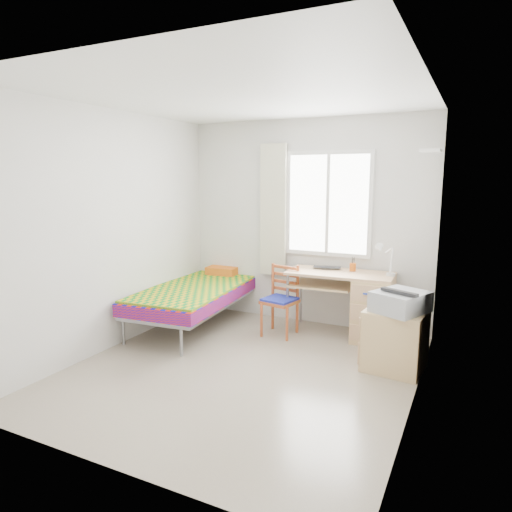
{
  "coord_description": "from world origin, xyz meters",
  "views": [
    {
      "loc": [
        1.99,
        -3.76,
        1.88
      ],
      "look_at": [
        -0.12,
        0.55,
        1.05
      ],
      "focal_mm": 32.0,
      "sensor_mm": 36.0,
      "label": 1
    }
  ],
  "objects": [
    {
      "name": "chair",
      "position": [
        -0.07,
        1.15,
        0.48
      ],
      "size": [
        0.42,
        0.42,
        0.84
      ],
      "rotation": [
        0.0,
        0.0,
        -0.19
      ],
      "color": "#A65820",
      "rests_on": "floor"
    },
    {
      "name": "wall_right",
      "position": [
        1.6,
        0.0,
        1.3
      ],
      "size": [
        0.0,
        3.5,
        3.5
      ],
      "primitive_type": "plane",
      "rotation": [
        1.57,
        0.0,
        -1.57
      ],
      "color": "silver",
      "rests_on": "ground"
    },
    {
      "name": "floor",
      "position": [
        0.0,
        0.0,
        0.0
      ],
      "size": [
        3.5,
        3.5,
        0.0
      ],
      "primitive_type": "plane",
      "color": "#BCAD93",
      "rests_on": "ground"
    },
    {
      "name": "ceiling",
      "position": [
        0.0,
        0.0,
        2.6
      ],
      "size": [
        3.5,
        3.5,
        0.0
      ],
      "primitive_type": "plane",
      "rotation": [
        3.14,
        0.0,
        0.0
      ],
      "color": "white",
      "rests_on": "wall_back"
    },
    {
      "name": "printer",
      "position": [
        1.38,
        0.64,
        0.71
      ],
      "size": [
        0.58,
        0.61,
        0.21
      ],
      "rotation": [
        0.0,
        0.0,
        -0.43
      ],
      "color": "#A8ABB0",
      "rests_on": "cabinet"
    },
    {
      "name": "pen_cup",
      "position": [
        0.68,
        1.56,
        0.82
      ],
      "size": [
        0.08,
        0.08,
        0.09
      ],
      "primitive_type": "cylinder",
      "rotation": [
        0.0,
        0.0,
        0.01
      ],
      "color": "orange",
      "rests_on": "desk"
    },
    {
      "name": "wall_back",
      "position": [
        0.0,
        1.75,
        1.3
      ],
      "size": [
        3.2,
        0.0,
        3.2
      ],
      "primitive_type": "plane",
      "rotation": [
        1.57,
        0.0,
        0.0
      ],
      "color": "silver",
      "rests_on": "ground"
    },
    {
      "name": "desk",
      "position": [
        0.9,
        1.42,
        0.42
      ],
      "size": [
        1.26,
        0.62,
        0.77
      ],
      "rotation": [
        0.0,
        0.0,
        0.05
      ],
      "color": "tan",
      "rests_on": "floor"
    },
    {
      "name": "window",
      "position": [
        0.3,
        1.73,
        1.55
      ],
      "size": [
        1.1,
        0.04,
        1.3
      ],
      "color": "white",
      "rests_on": "wall_back"
    },
    {
      "name": "wall_left",
      "position": [
        -1.6,
        0.0,
        1.3
      ],
      "size": [
        0.0,
        3.5,
        3.5
      ],
      "primitive_type": "plane",
      "rotation": [
        1.57,
        0.0,
        1.57
      ],
      "color": "silver",
      "rests_on": "ground"
    },
    {
      "name": "laptop",
      "position": [
        0.38,
        1.5,
        0.78
      ],
      "size": [
        0.37,
        0.28,
        0.03
      ],
      "primitive_type": "imported",
      "rotation": [
        0.0,
        0.0,
        0.21
      ],
      "color": "black",
      "rests_on": "desk"
    },
    {
      "name": "cabinet",
      "position": [
        1.34,
        0.67,
        0.3
      ],
      "size": [
        0.61,
        0.55,
        0.6
      ],
      "rotation": [
        0.0,
        0.0,
        -0.11
      ],
      "color": "tan",
      "rests_on": "floor"
    },
    {
      "name": "task_lamp",
      "position": [
        1.08,
        1.37,
        1.02
      ],
      "size": [
        0.22,
        0.32,
        0.39
      ],
      "rotation": [
        0.0,
        0.0,
        -0.07
      ],
      "color": "white",
      "rests_on": "desk"
    },
    {
      "name": "book",
      "position": [
        0.32,
        1.39,
        0.59
      ],
      "size": [
        0.18,
        0.25,
        0.02
      ],
      "primitive_type": "imported",
      "rotation": [
        0.0,
        0.0,
        -0.04
      ],
      "color": "gray",
      "rests_on": "desk"
    },
    {
      "name": "floating_shelf",
      "position": [
        1.49,
        1.4,
        2.15
      ],
      "size": [
        0.2,
        0.32,
        0.03
      ],
      "primitive_type": "cube",
      "color": "white",
      "rests_on": "wall_right"
    },
    {
      "name": "bed",
      "position": [
        -1.14,
        1.03,
        0.44
      ],
      "size": [
        1.14,
        2.17,
        0.91
      ],
      "rotation": [
        0.0,
        0.0,
        0.08
      ],
      "color": "gray",
      "rests_on": "floor"
    },
    {
      "name": "curtain",
      "position": [
        -0.42,
        1.68,
        1.45
      ],
      "size": [
        0.35,
        0.05,
        1.7
      ],
      "primitive_type": "cube",
      "color": "beige",
      "rests_on": "wall_back"
    }
  ]
}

